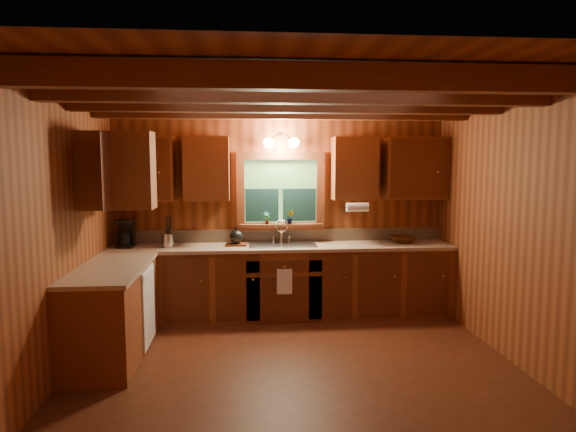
# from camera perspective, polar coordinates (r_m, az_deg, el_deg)

# --- Properties ---
(room) EXTENTS (4.20, 4.20, 4.20)m
(room) POSITION_cam_1_polar(r_m,az_deg,el_deg) (4.66, 0.86, -1.69)
(room) COLOR #4A2111
(room) RESTS_ON ground
(ceiling_beams) EXTENTS (4.20, 2.54, 0.18)m
(ceiling_beams) POSITION_cam_1_polar(r_m,az_deg,el_deg) (4.65, 0.89, 13.00)
(ceiling_beams) COLOR #602E16
(ceiling_beams) RESTS_ON room
(base_cabinets) EXTENTS (4.20, 2.22, 0.86)m
(base_cabinets) POSITION_cam_1_polar(r_m,az_deg,el_deg) (6.07, -5.11, -8.21)
(base_cabinets) COLOR brown
(base_cabinets) RESTS_ON ground
(countertop) EXTENTS (4.20, 2.24, 0.04)m
(countertop) POSITION_cam_1_polar(r_m,az_deg,el_deg) (5.98, -5.02, -4.01)
(countertop) COLOR tan
(countertop) RESTS_ON base_cabinets
(backsplash) EXTENTS (4.20, 0.02, 0.16)m
(backsplash) POSITION_cam_1_polar(r_m,az_deg,el_deg) (6.56, -0.83, -2.17)
(backsplash) COLOR tan
(backsplash) RESTS_ON room
(dishwasher_panel) EXTENTS (0.02, 0.60, 0.80)m
(dishwasher_panel) POSITION_cam_1_polar(r_m,az_deg,el_deg) (5.57, -15.34, -9.73)
(dishwasher_panel) COLOR white
(dishwasher_panel) RESTS_ON base_cabinets
(upper_cabinets) EXTENTS (4.19, 1.77, 0.78)m
(upper_cabinets) POSITION_cam_1_polar(r_m,az_deg,el_deg) (6.02, -5.91, 5.24)
(upper_cabinets) COLOR brown
(upper_cabinets) RESTS_ON room
(window) EXTENTS (1.12, 0.08, 1.00)m
(window) POSITION_cam_1_polar(r_m,az_deg,el_deg) (6.49, -0.83, 2.60)
(window) COLOR #602E16
(window) RESTS_ON room
(window_sill) EXTENTS (1.06, 0.14, 0.04)m
(window_sill) POSITION_cam_1_polar(r_m,az_deg,el_deg) (6.48, -0.79, -1.04)
(window_sill) COLOR #602E16
(window_sill) RESTS_ON room
(wall_sconce) EXTENTS (0.45, 0.21, 0.17)m
(wall_sconce) POSITION_cam_1_polar(r_m,az_deg,el_deg) (6.36, -0.76, 8.25)
(wall_sconce) COLOR black
(wall_sconce) RESTS_ON room
(paper_towel_roll) EXTENTS (0.27, 0.11, 0.11)m
(paper_towel_roll) POSITION_cam_1_polar(r_m,az_deg,el_deg) (6.30, 7.77, 0.99)
(paper_towel_roll) COLOR white
(paper_towel_roll) RESTS_ON upper_cabinets
(dish_towel) EXTENTS (0.18, 0.01, 0.30)m
(dish_towel) POSITION_cam_1_polar(r_m,az_deg,el_deg) (6.05, -0.39, -7.36)
(dish_towel) COLOR white
(dish_towel) RESTS_ON base_cabinets
(sink) EXTENTS (0.82, 0.48, 0.43)m
(sink) POSITION_cam_1_polar(r_m,az_deg,el_deg) (6.31, -0.64, -3.67)
(sink) COLOR silver
(sink) RESTS_ON countertop
(coffee_maker) EXTENTS (0.19, 0.24, 0.34)m
(coffee_maker) POSITION_cam_1_polar(r_m,az_deg,el_deg) (6.45, -17.69, -1.86)
(coffee_maker) COLOR black
(coffee_maker) RESTS_ON countertop
(utensil_crock) EXTENTS (0.13, 0.13, 0.37)m
(utensil_crock) POSITION_cam_1_polar(r_m,az_deg,el_deg) (6.32, -13.30, -2.57)
(utensil_crock) COLOR silver
(utensil_crock) RESTS_ON countertop
(cutting_board) EXTENTS (0.27, 0.20, 0.02)m
(cutting_board) POSITION_cam_1_polar(r_m,az_deg,el_deg) (6.30, -5.81, -3.20)
(cutting_board) COLOR #4E2210
(cutting_board) RESTS_ON countertop
(teakettle) EXTENTS (0.17, 0.17, 0.21)m
(teakettle) POSITION_cam_1_polar(r_m,az_deg,el_deg) (6.28, -5.82, -2.34)
(teakettle) COLOR black
(teakettle) RESTS_ON cutting_board
(wicker_basket) EXTENTS (0.35, 0.35, 0.08)m
(wicker_basket) POSITION_cam_1_polar(r_m,az_deg,el_deg) (6.64, 12.70, -2.57)
(wicker_basket) COLOR #48230C
(wicker_basket) RESTS_ON countertop
(potted_plant_left) EXTENTS (0.09, 0.07, 0.16)m
(potted_plant_left) POSITION_cam_1_polar(r_m,az_deg,el_deg) (6.44, -2.40, -0.20)
(potted_plant_left) COLOR #4E2210
(potted_plant_left) RESTS_ON window_sill
(potted_plant_right) EXTENTS (0.11, 0.09, 0.17)m
(potted_plant_right) POSITION_cam_1_polar(r_m,az_deg,el_deg) (6.45, 0.23, -0.12)
(potted_plant_right) COLOR #4E2210
(potted_plant_right) RESTS_ON window_sill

